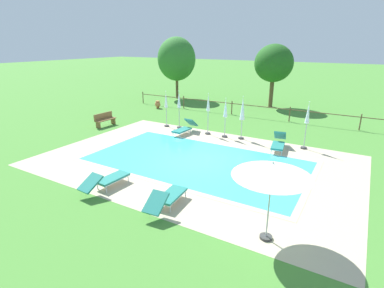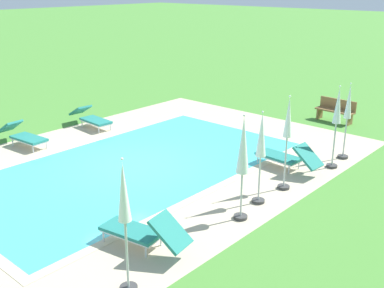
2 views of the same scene
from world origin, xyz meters
TOP-DOWN VIEW (x-y plane):
  - ground_plane at (0.00, 0.00)m, footprint 160.00×160.00m
  - pool_deck_paving at (0.00, 0.00)m, footprint 14.26×9.61m
  - swimming_pool_water at (0.00, 0.00)m, footprint 9.95×5.30m
  - pool_coping_rim at (0.00, 0.00)m, footprint 10.43×5.78m
  - sun_lounger_north_near_steps at (2.91, 3.51)m, footprint 0.92×2.05m
  - sun_lounger_north_mid at (1.23, -4.09)m, footprint 0.77×2.08m
  - sun_lounger_north_far at (-2.77, 3.46)m, footprint 0.72×2.02m
  - sun_lounger_north_end at (-1.55, -4.14)m, footprint 0.74×2.09m
  - patio_umbrella_open_foreground at (4.63, -4.09)m, footprint 2.13×2.13m
  - patio_umbrella_closed_row_west at (-0.40, 4.09)m, footprint 0.32×0.32m
  - patio_umbrella_closed_row_mid_west at (0.57, 4.26)m, footprint 0.32×0.32m
  - patio_umbrella_closed_row_centre at (-4.70, 4.30)m, footprint 0.32×0.32m
  - patio_umbrella_closed_row_mid_east at (-1.53, 4.13)m, footprint 0.32×0.32m
  - patio_umbrella_closed_row_east at (4.03, 4.36)m, footprint 0.32×0.32m
  - patio_umbrella_closed_deck_corner at (-3.76, 4.40)m, footprint 0.32×0.32m
  - wooden_bench_lawn_side at (-8.30, 2.31)m, footprint 0.53×1.52m
  - terracotta_urn_near_fence at (-8.67, 8.65)m, footprint 0.46×0.46m
  - perimeter_fence at (-0.19, 9.73)m, footprint 21.97×0.08m
  - tree_far_west at (-0.66, 14.16)m, footprint 3.19×3.19m
  - tree_west_mid at (-9.87, 13.48)m, footprint 3.64×3.64m

SIDE VIEW (x-z plane):
  - ground_plane at x=0.00m, z-range 0.00..0.00m
  - pool_deck_paving at x=0.00m, z-range 0.00..0.01m
  - swimming_pool_water at x=0.00m, z-range 0.00..0.01m
  - pool_coping_rim at x=0.00m, z-range 0.01..0.01m
  - terracotta_urn_near_fence at x=-8.67m, z-range 0.03..0.66m
  - sun_lounger_north_end at x=-1.55m, z-range -0.01..0.73m
  - sun_lounger_north_mid at x=1.23m, z-range -0.03..0.75m
  - sun_lounger_north_far at x=-2.77m, z-range -0.05..0.80m
  - sun_lounger_north_near_steps at x=2.91m, z-range -0.06..0.81m
  - wooden_bench_lawn_side at x=-8.30m, z-range 0.03..0.90m
  - perimeter_fence at x=-0.19m, z-range 0.19..1.24m
  - patio_umbrella_closed_row_centre at x=-4.70m, z-range 0.32..2.68m
  - patio_umbrella_closed_row_west at x=-0.40m, z-range 0.36..2.70m
  - patio_umbrella_closed_deck_corner at x=-3.76m, z-range 0.39..2.82m
  - patio_umbrella_closed_row_mid_east at x=-1.53m, z-range 0.38..2.88m
  - patio_umbrella_closed_row_east at x=4.03m, z-range 0.39..2.89m
  - patio_umbrella_closed_row_mid_west at x=0.57m, z-range 0.41..2.89m
  - patio_umbrella_open_foreground at x=4.63m, z-range 0.94..3.31m
  - tree_far_west at x=-0.66m, z-range 1.03..6.24m
  - tree_west_mid at x=-9.87m, z-range 0.86..6.69m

